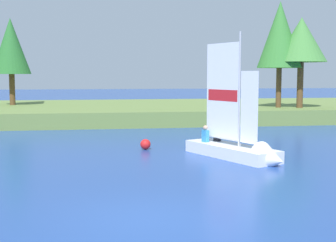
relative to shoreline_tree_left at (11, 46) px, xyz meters
The scene contains 7 objects.
ground_plane 28.75m from the shoreline_tree_left, 74.36° to the right, with size 200.00×200.00×0.00m, color #234793.
shore_bank 9.15m from the shoreline_tree_left, ahead, with size 80.00×15.62×1.01m, color olive.
shoreline_tree_left is the anchor object (origin of this frame).
shoreline_tree_midleft 20.20m from the shoreline_tree_left, 16.46° to the right, with size 3.16×3.16×7.51m.
shoreline_tree_centre 21.66m from the shoreline_tree_left, 16.77° to the right, with size 3.60×3.60×6.34m.
sailboat 24.01m from the shoreline_tree_left, 58.83° to the right, with size 3.28×5.15×5.41m.
channel_buoy 19.72m from the shoreline_tree_left, 63.11° to the right, with size 0.47×0.47×0.47m, color red.
Camera 1 is at (-1.17, -10.57, 3.36)m, focal length 50.16 mm.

